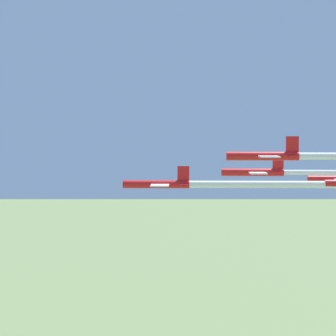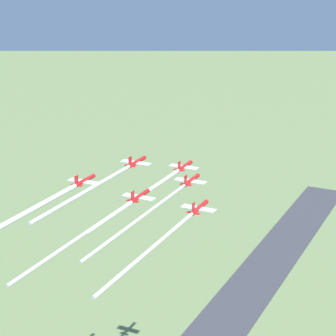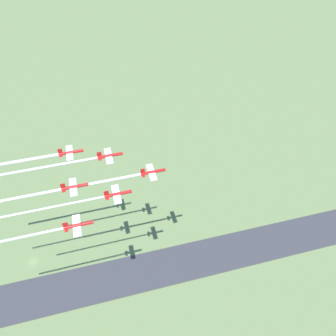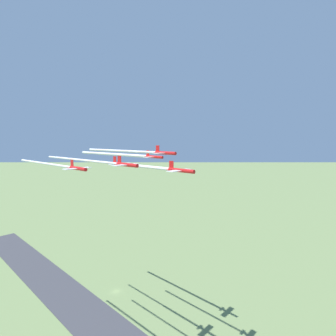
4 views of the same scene
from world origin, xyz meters
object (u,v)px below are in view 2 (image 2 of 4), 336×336
jet_1 (136,162)px  jet_3 (84,181)px  jet_0 (184,166)px  jet_4 (139,196)px  jet_2 (191,180)px  jet_5 (199,208)px

jet_1 → jet_3: (-16.19, -5.97, -2.48)m
jet_0 → jet_4: bearing=-90.0°
jet_1 → jet_2: jet_1 is taller
jet_3 → jet_5: size_ratio=1.00×
jet_1 → jet_2: (13.54, -11.09, -3.09)m
jet_2 → jet_3: jet_3 is taller
jet_0 → jet_4: (-18.85, -23.02, 0.13)m
jet_1 → jet_4: 17.79m
jet_4 → jet_1: bearing=120.5°
jet_0 → jet_4: jet_4 is taller
jet_1 → jet_2: bearing=-0.0°
jet_3 → jet_0: bearing=59.5°
jet_2 → jet_4: size_ratio=1.00×
jet_0 → jet_3: (-32.39, -11.93, 1.96)m
jet_0 → jet_3: size_ratio=1.00×
jet_3 → jet_1: bearing=59.5°
jet_0 → jet_5: bearing=-59.5°
jet_1 → jet_4: size_ratio=1.00×
jet_1 → jet_4: (-2.65, -17.05, -4.31)m
jet_1 → jet_0: bearing=59.5°
jet_1 → jet_5: 30.53m
jet_1 → jet_3: 17.44m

